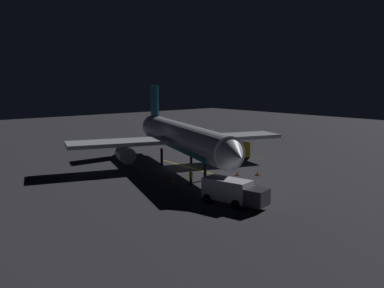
{
  "coord_description": "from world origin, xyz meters",
  "views": [
    {
      "loc": [
        33.77,
        41.88,
        11.58
      ],
      "look_at": [
        0.0,
        2.0,
        3.5
      ],
      "focal_mm": 37.66,
      "sensor_mm": 36.0,
      "label": 1
    }
  ],
  "objects_px": {
    "traffic_cone_near_left": "(258,173)",
    "traffic_cone_near_right": "(237,173)",
    "baggage_truck": "(233,192)",
    "ground_crew_worker": "(191,178)",
    "traffic_cone_under_wing": "(173,182)",
    "airliner": "(181,138)",
    "catering_truck": "(233,149)"
  },
  "relations": [
    {
      "from": "traffic_cone_near_left",
      "to": "traffic_cone_near_right",
      "type": "xyz_separation_m",
      "value": [
        1.88,
        -1.69,
        0.0
      ]
    },
    {
      "from": "baggage_truck",
      "to": "traffic_cone_near_right",
      "type": "bearing_deg",
      "value": -138.87
    },
    {
      "from": "ground_crew_worker",
      "to": "traffic_cone_near_left",
      "type": "bearing_deg",
      "value": 170.12
    },
    {
      "from": "traffic_cone_near_right",
      "to": "traffic_cone_under_wing",
      "type": "height_order",
      "value": "same"
    },
    {
      "from": "airliner",
      "to": "ground_crew_worker",
      "type": "bearing_deg",
      "value": 57.61
    },
    {
      "from": "baggage_truck",
      "to": "traffic_cone_under_wing",
      "type": "height_order",
      "value": "baggage_truck"
    },
    {
      "from": "catering_truck",
      "to": "ground_crew_worker",
      "type": "bearing_deg",
      "value": 28.41
    },
    {
      "from": "airliner",
      "to": "traffic_cone_under_wing",
      "type": "relative_size",
      "value": 61.6
    },
    {
      "from": "ground_crew_worker",
      "to": "traffic_cone_near_right",
      "type": "xyz_separation_m",
      "value": [
        -7.65,
        -0.03,
        -0.64
      ]
    },
    {
      "from": "catering_truck",
      "to": "traffic_cone_under_wing",
      "type": "xyz_separation_m",
      "value": [
        16.75,
        6.56,
        -1.07
      ]
    },
    {
      "from": "traffic_cone_near_right",
      "to": "traffic_cone_near_left",
      "type": "bearing_deg",
      "value": 138.06
    },
    {
      "from": "traffic_cone_near_left",
      "to": "traffic_cone_under_wing",
      "type": "bearing_deg",
      "value": -18.5
    },
    {
      "from": "airliner",
      "to": "ground_crew_worker",
      "type": "distance_m",
      "value": 10.64
    },
    {
      "from": "airliner",
      "to": "ground_crew_worker",
      "type": "height_order",
      "value": "airliner"
    },
    {
      "from": "traffic_cone_near_right",
      "to": "traffic_cone_under_wing",
      "type": "distance_m",
      "value": 8.96
    },
    {
      "from": "traffic_cone_near_right",
      "to": "traffic_cone_under_wing",
      "type": "relative_size",
      "value": 1.0
    },
    {
      "from": "airliner",
      "to": "traffic_cone_near_left",
      "type": "height_order",
      "value": "airliner"
    },
    {
      "from": "catering_truck",
      "to": "traffic_cone_near_left",
      "type": "bearing_deg",
      "value": 58.86
    },
    {
      "from": "baggage_truck",
      "to": "catering_truck",
      "type": "height_order",
      "value": "catering_truck"
    },
    {
      "from": "airliner",
      "to": "traffic_cone_near_left",
      "type": "relative_size",
      "value": 61.6
    },
    {
      "from": "catering_truck",
      "to": "traffic_cone_near_left",
      "type": "relative_size",
      "value": 10.97
    },
    {
      "from": "baggage_truck",
      "to": "traffic_cone_near_left",
      "type": "relative_size",
      "value": 12.14
    },
    {
      "from": "baggage_truck",
      "to": "catering_truck",
      "type": "xyz_separation_m",
      "value": [
        -17.31,
        -16.57,
        0.07
      ]
    },
    {
      "from": "airliner",
      "to": "traffic_cone_near_right",
      "type": "bearing_deg",
      "value": 104.49
    },
    {
      "from": "catering_truck",
      "to": "traffic_cone_near_right",
      "type": "distance_m",
      "value": 11.67
    },
    {
      "from": "baggage_truck",
      "to": "traffic_cone_near_left",
      "type": "xyz_separation_m",
      "value": [
        -11.19,
        -6.45,
        -1.01
      ]
    },
    {
      "from": "traffic_cone_near_left",
      "to": "baggage_truck",
      "type": "bearing_deg",
      "value": 29.94
    },
    {
      "from": "airliner",
      "to": "baggage_truck",
      "type": "bearing_deg",
      "value": 66.92
    },
    {
      "from": "ground_crew_worker",
      "to": "traffic_cone_near_right",
      "type": "distance_m",
      "value": 7.67
    },
    {
      "from": "traffic_cone_near_left",
      "to": "traffic_cone_near_right",
      "type": "relative_size",
      "value": 1.0
    },
    {
      "from": "airliner",
      "to": "traffic_cone_under_wing",
      "type": "xyz_separation_m",
      "value": [
        6.55,
        6.67,
        -3.82
      ]
    },
    {
      "from": "catering_truck",
      "to": "traffic_cone_near_left",
      "type": "distance_m",
      "value": 11.87
    }
  ]
}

